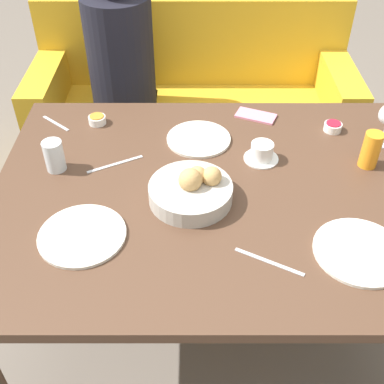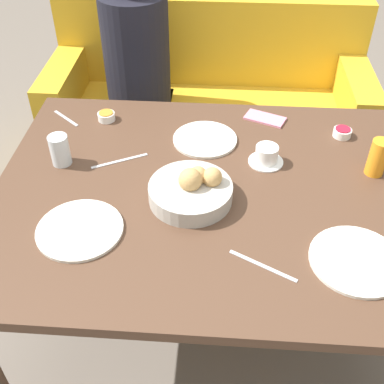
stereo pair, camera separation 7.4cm
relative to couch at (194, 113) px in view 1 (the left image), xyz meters
name	(u,v)px [view 1 (the left image)]	position (x,y,z in m)	size (l,w,h in m)	color
ground_plane	(212,319)	(0.08, -1.11, -0.32)	(10.00, 10.00, 0.00)	#6B6056
dining_table	(217,207)	(0.08, -1.11, 0.32)	(1.43, 1.06, 0.71)	#4C3323
couch	(194,113)	(0.00, 0.00, 0.00)	(1.60, 0.70, 0.88)	gold
seated_person	(127,95)	(-0.34, -0.15, 0.19)	(0.31, 0.41, 1.19)	#23232D
bread_basket	(193,190)	(0.00, -1.15, 0.43)	(0.26, 0.26, 0.11)	#B2ADA3
plate_near_left	(84,235)	(-0.32, -1.32, 0.40)	(0.25, 0.25, 0.01)	silver
plate_near_right	(361,252)	(0.46, -1.38, 0.40)	(0.26, 0.26, 0.01)	silver
plate_far_center	(200,139)	(0.02, -0.84, 0.40)	(0.23, 0.23, 0.01)	silver
juice_glass	(373,150)	(0.58, -0.98, 0.46)	(0.06, 0.06, 0.12)	orange
water_tumbler	(56,155)	(-0.45, -1.00, 0.45)	(0.07, 0.07, 0.11)	silver
coffee_cup	(263,153)	(0.23, -0.95, 0.43)	(0.12, 0.12, 0.06)	white
jam_bowl_berry	(335,127)	(0.51, -0.77, 0.41)	(0.06, 0.06, 0.03)	white
jam_bowl_honey	(99,119)	(-0.36, -0.72, 0.41)	(0.06, 0.06, 0.03)	white
fork_silver	(270,262)	(0.20, -1.41, 0.40)	(0.18, 0.10, 0.00)	#B7B7BC
knife_silver	(117,164)	(-0.26, -0.98, 0.40)	(0.18, 0.10, 0.00)	#B7B7BC
spoon_coffee	(58,123)	(-0.52, -0.73, 0.40)	(0.12, 0.11, 0.00)	#B7B7BC
cell_phone	(257,116)	(0.24, -0.68, 0.40)	(0.17, 0.13, 0.01)	pink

